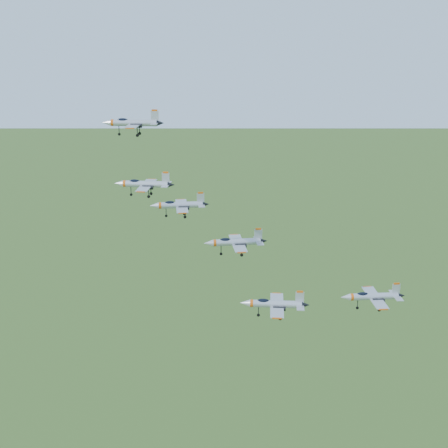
{
  "coord_description": "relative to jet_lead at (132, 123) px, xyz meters",
  "views": [
    {
      "loc": [
        12.05,
        -122.05,
        159.75
      ],
      "look_at": [
        3.55,
        -2.36,
        121.16
      ],
      "focal_mm": 50.0,
      "sensor_mm": 36.0,
      "label": 1
    }
  ],
  "objects": [
    {
      "name": "jet_right_low",
      "position": [
        31.92,
        -30.67,
        -28.66
      ],
      "size": [
        13.01,
        10.67,
        3.49
      ],
      "rotation": [
        0.0,
        0.0,
        -0.0
      ],
      "color": "#ABAFB8"
    },
    {
      "name": "jet_right_high",
      "position": [
        8.23,
        -30.02,
        -6.31
      ],
      "size": [
        11.02,
        9.07,
        2.95
      ],
      "rotation": [
        0.0,
        0.0,
        -0.03
      ],
      "color": "#ABAFB8"
    },
    {
      "name": "jet_lead",
      "position": [
        0.0,
        0.0,
        0.0
      ],
      "size": [
        13.98,
        11.48,
        3.75
      ],
      "rotation": [
        0.0,
        0.0,
        0.01
      ],
      "color": "#ABAFB8"
    },
    {
      "name": "jet_left_high",
      "position": [
        12.05,
        -13.56,
        -14.85
      ],
      "size": [
        12.41,
        10.4,
        3.32
      ],
      "rotation": [
        0.0,
        0.0,
        0.17
      ],
      "color": "#ABAFB8"
    },
    {
      "name": "jet_left_low",
      "position": [
        23.51,
        -9.4,
        -24.2
      ],
      "size": [
        13.99,
        11.76,
        3.75
      ],
      "rotation": [
        0.0,
        0.0,
        0.19
      ],
      "color": "#ABAFB8"
    },
    {
      "name": "jet_trail",
      "position": [
        52.07,
        -18.49,
        -32.02
      ],
      "size": [
        13.45,
        11.23,
        3.6
      ],
      "rotation": [
        0.0,
        0.0,
        0.14
      ],
      "color": "#ABAFB8"
    }
  ]
}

